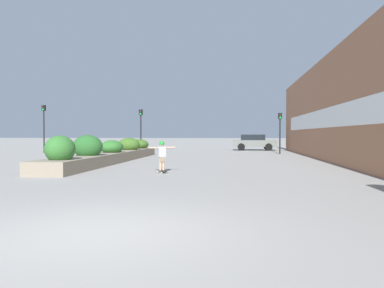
# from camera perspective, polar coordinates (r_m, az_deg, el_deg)

# --- Properties ---
(ground_plane) EXTENTS (300.00, 300.00, 0.00)m
(ground_plane) POSITION_cam_1_polar(r_m,az_deg,el_deg) (5.87, -13.94, -12.95)
(ground_plane) COLOR gray
(building_wall_right) EXTENTS (0.67, 33.47, 5.68)m
(building_wall_right) POSITION_cam_1_polar(r_m,az_deg,el_deg) (19.95, 21.42, 5.31)
(building_wall_right) COLOR #9E6647
(building_wall_right) RESTS_ON ground_plane
(planter_box) EXTENTS (1.56, 14.60, 1.44)m
(planter_box) POSITION_cam_1_polar(r_m,az_deg,el_deg) (20.33, -12.25, -1.35)
(planter_box) COLOR gray
(planter_box) RESTS_ON ground_plane
(skateboard) EXTENTS (0.53, 0.73, 0.09)m
(skateboard) POSITION_cam_1_polar(r_m,az_deg,el_deg) (14.37, -4.61, -4.09)
(skateboard) COLOR black
(skateboard) RESTS_ON ground_plane
(skateboarder) EXTENTS (0.95, 0.56, 1.12)m
(skateboarder) POSITION_cam_1_polar(r_m,az_deg,el_deg) (14.32, -4.61, -1.30)
(skateboarder) COLOR tan
(skateboarder) RESTS_ON skateboard
(car_leftmost) EXTENTS (3.96, 1.87, 1.46)m
(car_leftmost) POSITION_cam_1_polar(r_m,az_deg,el_deg) (35.11, 9.43, 0.31)
(car_leftmost) COLOR slate
(car_leftmost) RESTS_ON ground_plane
(car_center_left) EXTENTS (4.11, 1.91, 1.58)m
(car_center_left) POSITION_cam_1_polar(r_m,az_deg,el_deg) (33.52, 24.01, 0.25)
(car_center_left) COLOR #BCBCC1
(car_center_left) RESTS_ON ground_plane
(traffic_light_left) EXTENTS (0.28, 0.30, 3.46)m
(traffic_light_left) POSITION_cam_1_polar(r_m,az_deg,el_deg) (29.96, -7.82, 3.16)
(traffic_light_left) COLOR black
(traffic_light_left) RESTS_ON ground_plane
(traffic_light_right) EXTENTS (0.28, 0.30, 3.09)m
(traffic_light_right) POSITION_cam_1_polar(r_m,az_deg,el_deg) (28.78, 13.26, 2.75)
(traffic_light_right) COLOR black
(traffic_light_right) RESTS_ON ground_plane
(traffic_light_far_left) EXTENTS (0.28, 0.30, 3.82)m
(traffic_light_far_left) POSITION_cam_1_polar(r_m,az_deg,el_deg) (32.27, -21.66, 3.34)
(traffic_light_far_left) COLOR black
(traffic_light_far_left) RESTS_ON ground_plane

